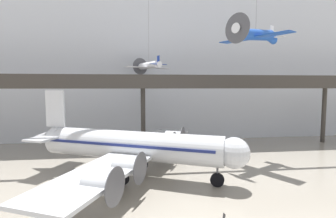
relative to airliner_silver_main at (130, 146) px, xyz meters
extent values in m
cube|color=silver|center=(1.76, 19.97, 10.84)|extent=(140.00, 3.00, 28.25)
cube|color=#38332D|center=(1.76, 12.35, 6.27)|extent=(110.00, 3.20, 0.90)
cube|color=#38332D|center=(1.76, 10.81, 7.27)|extent=(110.00, 0.12, 1.10)
cylinder|color=#38332D|center=(1.76, 13.31, 1.27)|extent=(0.70, 0.70, 9.11)
cylinder|color=#38332D|center=(32.01, 13.31, 1.27)|extent=(0.70, 0.70, 9.11)
cylinder|color=silver|center=(0.10, -0.05, 0.06)|extent=(18.61, 10.65, 2.96)
sphere|color=silver|center=(9.53, -4.37, 0.06)|extent=(2.90, 2.90, 2.90)
cone|color=silver|center=(-9.47, 4.34, 0.28)|extent=(4.63, 4.08, 2.72)
cube|color=navy|center=(0.10, -0.05, 0.36)|extent=(17.42, 10.15, 0.27)
cube|color=silver|center=(3.87, 6.58, -0.60)|extent=(9.13, 12.96, 0.28)
cube|color=silver|center=(-2.46, -7.22, -0.60)|extent=(9.13, 12.96, 0.28)
cylinder|color=silver|center=(3.96, 3.58, -0.55)|extent=(2.61, 2.22, 1.42)
cylinder|color=#4C4C51|center=(5.07, 3.07, -0.55)|extent=(1.18, 2.48, 2.70)
cylinder|color=silver|center=(5.69, 7.36, -0.55)|extent=(2.61, 2.22, 1.42)
cylinder|color=#4C4C51|center=(6.80, 6.85, -0.55)|extent=(1.18, 2.48, 2.70)
cylinder|color=silver|center=(-0.13, -5.33, -0.55)|extent=(2.61, 2.22, 1.42)
cylinder|color=#4C4C51|center=(0.99, -5.84, -0.55)|extent=(1.18, 2.48, 2.70)
cylinder|color=silver|center=(-1.86, -9.11, -0.55)|extent=(2.61, 2.22, 1.42)
cylinder|color=#4C4C51|center=(-0.75, -9.62, -0.55)|extent=(1.18, 2.48, 2.70)
cube|color=silver|center=(-8.39, 3.85, 3.61)|extent=(2.31, 1.20, 4.14)
cube|color=silver|center=(-8.12, 3.72, 0.65)|extent=(5.43, 8.01, 0.20)
cylinder|color=#4C4C51|center=(8.18, -3.75, -2.03)|extent=(0.20, 0.20, 1.21)
cylinder|color=black|center=(8.18, -3.75, -2.63)|extent=(1.34, 0.89, 1.30)
cylinder|color=#4C4C51|center=(1.29, 2.01, -2.03)|extent=(0.20, 0.20, 1.21)
cylinder|color=black|center=(1.29, 2.01, -2.63)|extent=(1.34, 0.89, 1.30)
cylinder|color=#4C4C51|center=(-0.69, -2.29, -2.03)|extent=(0.20, 0.20, 1.21)
cylinder|color=black|center=(-0.69, -2.29, -2.63)|extent=(1.34, 0.89, 1.30)
cylinder|color=silver|center=(2.71, 13.66, 9.33)|extent=(3.20, 4.84, 1.08)
cone|color=navy|center=(1.51, 15.94, 9.36)|extent=(1.19, 1.15, 0.92)
cylinder|color=#4C4C51|center=(1.42, 16.10, 9.36)|extent=(2.37, 1.27, 2.65)
cone|color=silver|center=(3.82, 11.53, 9.30)|extent=(1.39, 1.58, 0.88)
cube|color=silver|center=(2.57, 13.92, 9.02)|extent=(7.15, 4.52, 0.10)
cube|color=navy|center=(3.96, 11.26, 9.94)|extent=(0.33, 0.56, 1.22)
cube|color=navy|center=(3.96, 11.26, 9.33)|extent=(2.63, 1.76, 0.06)
cylinder|color=slate|center=(2.71, 13.66, 14.40)|extent=(0.04, 0.04, 9.12)
cylinder|color=#1E4CAD|center=(15.27, 4.12, 12.40)|extent=(6.24, 4.40, 1.89)
cone|color=white|center=(12.39, 2.43, 12.70)|extent=(1.51, 1.56, 1.19)
cylinder|color=#4C4C51|center=(12.19, 2.31, 12.72)|extent=(1.77, 2.98, 3.43)
cone|color=#1E4CAD|center=(17.95, 5.68, 12.12)|extent=(2.12, 1.88, 1.27)
cube|color=#1E4CAD|center=(14.93, 3.92, 12.00)|extent=(6.20, 9.09, 0.10)
cube|color=white|center=(18.28, 5.88, 13.19)|extent=(0.70, 0.44, 1.58)
cube|color=white|center=(18.28, 5.88, 12.40)|extent=(2.40, 3.35, 0.06)
cylinder|color=slate|center=(15.27, 4.12, 16.08)|extent=(0.04, 0.04, 6.05)
cube|color=#232326|center=(6.31, -11.04, -2.40)|extent=(0.45, 0.68, 0.73)
camera|label=1|loc=(0.67, -26.88, 6.11)|focal=28.00mm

